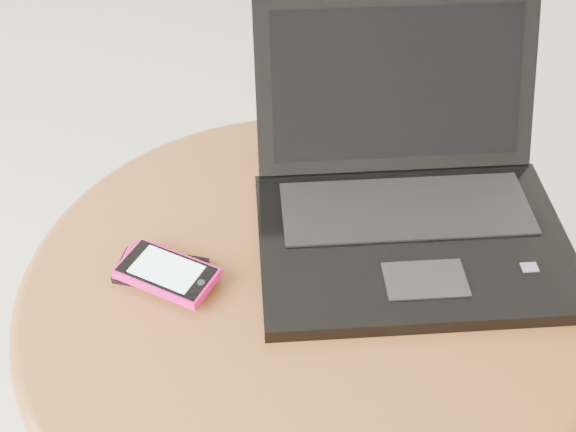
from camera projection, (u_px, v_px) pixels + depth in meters
name	position (u px, v px, depth m)	size (l,w,h in m)	color
table	(301.00, 341.00, 0.93)	(0.66, 0.66, 0.52)	brown
laptop	(408.00, 195.00, 0.90)	(0.46, 0.45, 0.22)	black
phone_black	(161.00, 271.00, 0.86)	(0.11, 0.10, 0.01)	black
phone_pink	(167.00, 273.00, 0.84)	(0.12, 0.12, 0.01)	#EE0979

